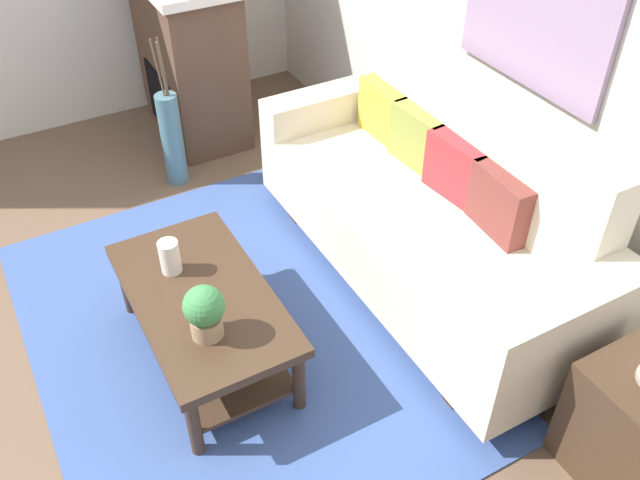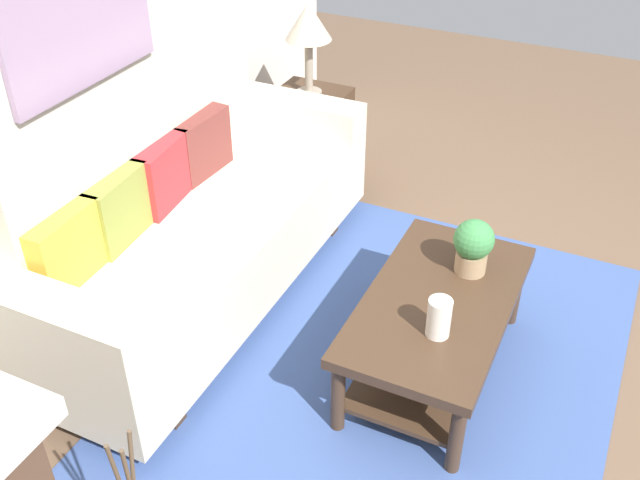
{
  "view_description": "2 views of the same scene",
  "coord_description": "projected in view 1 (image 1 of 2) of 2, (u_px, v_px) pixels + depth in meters",
  "views": [
    {
      "loc": [
        2.32,
        -0.3,
        2.63
      ],
      "look_at": [
        0.25,
        0.85,
        0.66
      ],
      "focal_mm": 38.23,
      "sensor_mm": 36.0,
      "label": 1
    },
    {
      "loc": [
        -2.32,
        -0.27,
        2.43
      ],
      "look_at": [
        -0.05,
        0.81,
        0.67
      ],
      "focal_mm": 41.05,
      "sensor_mm": 36.0,
      "label": 2
    }
  ],
  "objects": [
    {
      "name": "ground_plane",
      "position": [
        146.0,
        367.0,
        3.36
      ],
      "size": [
        9.14,
        9.14,
        0.0
      ],
      "primitive_type": "plane",
      "color": "brown"
    },
    {
      "name": "wall_back",
      "position": [
        528.0,
        19.0,
        3.28
      ],
      "size": [
        5.14,
        0.1,
        2.7
      ],
      "primitive_type": "cube",
      "color": "silver",
      "rests_on": "ground_plane"
    },
    {
      "name": "area_rug",
      "position": [
        239.0,
        330.0,
        3.54
      ],
      "size": [
        2.57,
        1.99,
        0.01
      ],
      "primitive_type": "cube",
      "color": "#3D5693",
      "rests_on": "ground_plane"
    },
    {
      "name": "couch",
      "position": [
        431.0,
        214.0,
        3.6
      ],
      "size": [
        2.18,
        0.84,
        1.08
      ],
      "color": "beige",
      "rests_on": "ground_plane"
    },
    {
      "name": "throw_pillow_mustard",
      "position": [
        384.0,
        111.0,
        3.94
      ],
      "size": [
        0.36,
        0.13,
        0.32
      ],
      "primitive_type": "cube",
      "rotation": [
        0.0,
        0.0,
        0.04
      ],
      "color": "gold",
      "rests_on": "couch"
    },
    {
      "name": "throw_pillow_olive",
      "position": [
        418.0,
        138.0,
        3.71
      ],
      "size": [
        0.37,
        0.15,
        0.32
      ],
      "primitive_type": "cube",
      "rotation": [
        0.0,
        0.0,
        0.08
      ],
      "color": "olive",
      "rests_on": "couch"
    },
    {
      "name": "throw_pillow_crimson",
      "position": [
        456.0,
        169.0,
        3.48
      ],
      "size": [
        0.37,
        0.16,
        0.32
      ],
      "primitive_type": "cube",
      "rotation": [
        0.0,
        0.0,
        0.11
      ],
      "color": "red",
      "rests_on": "couch"
    },
    {
      "name": "throw_pillow_maroon",
      "position": [
        500.0,
        203.0,
        3.26
      ],
      "size": [
        0.37,
        0.14,
        0.32
      ],
      "primitive_type": "cube",
      "rotation": [
        0.0,
        0.0,
        -0.07
      ],
      "color": "brown",
      "rests_on": "couch"
    },
    {
      "name": "coffee_table",
      "position": [
        204.0,
        311.0,
        3.21
      ],
      "size": [
        1.1,
        0.6,
        0.43
      ],
      "color": "#422D1E",
      "rests_on": "ground_plane"
    },
    {
      "name": "tabletop_vase",
      "position": [
        170.0,
        257.0,
        3.21
      ],
      "size": [
        0.1,
        0.1,
        0.17
      ],
      "primitive_type": "cylinder",
      "color": "white",
      "rests_on": "coffee_table"
    },
    {
      "name": "potted_plant_tabletop",
      "position": [
        205.0,
        311.0,
        2.86
      ],
      "size": [
        0.18,
        0.18,
        0.26
      ],
      "color": "tan",
      "rests_on": "coffee_table"
    },
    {
      "name": "side_table",
      "position": [
        635.0,
        424.0,
        2.77
      ],
      "size": [
        0.44,
        0.44,
        0.56
      ],
      "primitive_type": "cube",
      "color": "#422D1E",
      "rests_on": "ground_plane"
    },
    {
      "name": "fireplace",
      "position": [
        190.0,
        55.0,
        4.73
      ],
      "size": [
        1.02,
        0.58,
        1.16
      ],
      "color": "brown",
      "rests_on": "ground_plane"
    },
    {
      "name": "floor_vase",
      "position": [
        172.0,
        140.0,
        4.39
      ],
      "size": [
        0.14,
        0.14,
        0.63
      ],
      "primitive_type": "cylinder",
      "color": "slate",
      "rests_on": "ground_plane"
    },
    {
      "name": "floor_vase_branch_a",
      "position": [
        162.0,
        69.0,
        4.06
      ],
      "size": [
        0.04,
        0.03,
        0.36
      ],
      "primitive_type": "cylinder",
      "rotation": [
        0.05,
        0.07,
        0.0
      ],
      "color": "brown",
      "rests_on": "floor_vase"
    },
    {
      "name": "floor_vase_branch_b",
      "position": [
        163.0,
        67.0,
        4.08
      ],
      "size": [
        0.05,
        0.02,
        0.36
      ],
      "primitive_type": "cylinder",
      "rotation": [
        0.02,
        -0.1,
        0.0
      ],
      "color": "brown",
      "rests_on": "floor_vase"
    },
    {
      "name": "floor_vase_branch_c",
      "position": [
        157.0,
        68.0,
        4.07
      ],
      "size": [
        0.04,
        0.04,
        0.36
      ],
      "primitive_type": "cylinder",
      "rotation": [
        0.07,
        -0.08,
        0.0
      ],
      "color": "brown",
      "rests_on": "floor_vase"
    }
  ]
}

